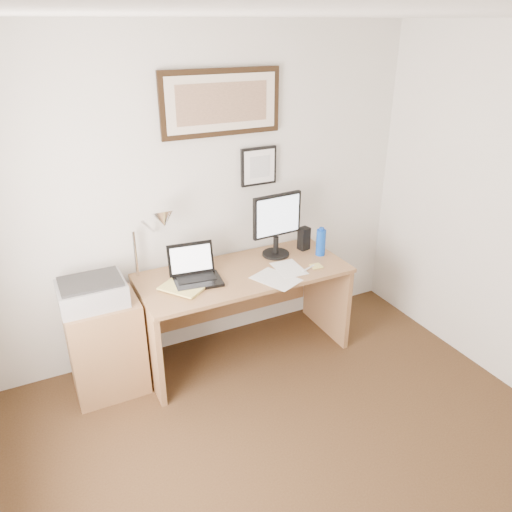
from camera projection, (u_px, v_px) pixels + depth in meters
ceiling at (404, 14)px, 1.67m from camera, size 4.00×4.00×0.00m
wall_back at (205, 198)px, 3.83m from camera, size 3.50×0.02×2.50m
side_cabinet at (106, 347)px, 3.57m from camera, size 0.50×0.40×0.73m
water_bottle at (321, 242)px, 4.03m from camera, size 0.08×0.08×0.22m
bottle_cap at (322, 229)px, 3.98m from camera, size 0.04×0.04×0.02m
speaker at (304, 239)px, 4.13m from camera, size 0.10×0.09×0.19m
paper_sheet_a at (276, 279)px, 3.69m from camera, size 0.35×0.40×0.00m
paper_sheet_b at (289, 268)px, 3.84m from camera, size 0.22×0.30×0.00m
sticky_pad at (316, 266)px, 3.87m from camera, size 0.09×0.09×0.01m
marker_pen at (308, 268)px, 3.83m from camera, size 0.14×0.06×0.02m
book at (174, 294)px, 3.46m from camera, size 0.35×0.37×0.02m
desk at (239, 293)px, 3.97m from camera, size 1.60×0.70×0.75m
laptop at (195, 273)px, 3.65m from camera, size 0.37×0.33×0.26m
lcd_monitor at (277, 222)px, 3.94m from camera, size 0.42×0.22×0.52m
printer at (92, 292)px, 3.37m from camera, size 0.44×0.34×0.18m
desk_lamp at (161, 222)px, 3.54m from camera, size 0.29×0.27×0.53m
picture_large at (222, 103)px, 3.57m from camera, size 0.92×0.04×0.47m
picture_small at (259, 166)px, 3.90m from camera, size 0.30×0.03×0.30m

